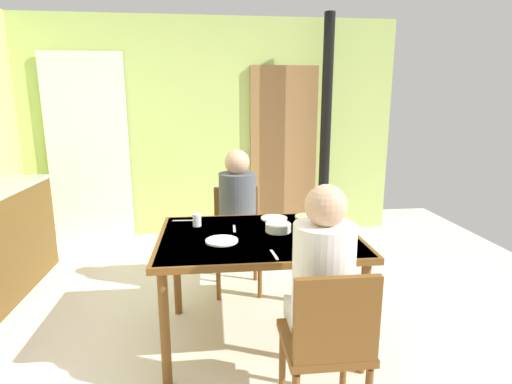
% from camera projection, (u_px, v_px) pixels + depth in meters
% --- Properties ---
extents(ground_plane, '(6.52, 6.52, 0.00)m').
position_uv_depth(ground_plane, '(208.00, 350.00, 2.63)').
color(ground_plane, silver).
extents(wall_back, '(4.49, 0.10, 2.53)m').
position_uv_depth(wall_back, '(206.00, 129.00, 4.78)').
color(wall_back, '#B5CF6D').
rests_on(wall_back, ground_plane).
extents(door_wooden, '(0.80, 0.05, 2.00)m').
position_uv_depth(door_wooden, '(283.00, 152.00, 4.86)').
color(door_wooden, olive).
rests_on(door_wooden, ground_plane).
extents(stove_pipe_column, '(0.12, 0.12, 2.53)m').
position_uv_depth(stove_pipe_column, '(326.00, 131.00, 4.59)').
color(stove_pipe_column, black).
rests_on(stove_pipe_column, ground_plane).
extents(curtain_panel, '(0.90, 0.03, 2.13)m').
position_uv_depth(curtain_panel, '(88.00, 149.00, 4.58)').
color(curtain_panel, white).
rests_on(curtain_panel, ground_plane).
extents(dining_table, '(1.28, 0.96, 0.75)m').
position_uv_depth(dining_table, '(259.00, 246.00, 2.61)').
color(dining_table, brown).
rests_on(dining_table, ground_plane).
extents(chair_near_diner, '(0.40, 0.40, 0.87)m').
position_uv_depth(chair_near_diner, '(328.00, 341.00, 1.87)').
color(chair_near_diner, brown).
rests_on(chair_near_diner, ground_plane).
extents(chair_far_diner, '(0.40, 0.40, 0.87)m').
position_uv_depth(chair_far_diner, '(237.00, 232.00, 3.45)').
color(chair_far_diner, brown).
rests_on(chair_far_diner, ground_plane).
extents(person_near_diner, '(0.30, 0.37, 0.77)m').
position_uv_depth(person_near_diner, '(323.00, 273.00, 1.94)').
color(person_near_diner, silver).
rests_on(person_near_diner, ground_plane).
extents(person_far_diner, '(0.30, 0.37, 0.77)m').
position_uv_depth(person_far_diner, '(238.00, 204.00, 3.25)').
color(person_far_diner, '#49475E').
rests_on(person_far_diner, ground_plane).
extents(water_bottle_green_near, '(0.08, 0.08, 0.31)m').
position_uv_depth(water_bottle_green_near, '(338.00, 219.00, 2.44)').
color(water_bottle_green_near, '#34985E').
rests_on(water_bottle_green_near, dining_table).
extents(water_bottle_green_far, '(0.08, 0.08, 0.30)m').
position_uv_depth(water_bottle_green_far, '(313.00, 217.00, 2.49)').
color(water_bottle_green_far, green).
rests_on(water_bottle_green_far, dining_table).
extents(serving_bowl_center, '(0.17, 0.17, 0.05)m').
position_uv_depth(serving_bowl_center, '(278.00, 227.00, 2.66)').
color(serving_bowl_center, silver).
rests_on(serving_bowl_center, dining_table).
extents(dinner_plate_near_left, '(0.19, 0.19, 0.01)m').
position_uv_depth(dinner_plate_near_left, '(274.00, 218.00, 2.94)').
color(dinner_plate_near_left, white).
rests_on(dinner_plate_near_left, dining_table).
extents(dinner_plate_near_right, '(0.20, 0.20, 0.01)m').
position_uv_depth(dinner_plate_near_right, '(222.00, 241.00, 2.47)').
color(dinner_plate_near_right, white).
rests_on(dinner_plate_near_right, dining_table).
extents(drinking_glass_by_near_diner, '(0.06, 0.06, 0.09)m').
position_uv_depth(drinking_glass_by_near_diner, '(197.00, 220.00, 2.77)').
color(drinking_glass_by_near_diner, silver).
rests_on(drinking_glass_by_near_diner, dining_table).
extents(drinking_glass_by_far_diner, '(0.06, 0.06, 0.09)m').
position_uv_depth(drinking_glass_by_far_diner, '(324.00, 242.00, 2.33)').
color(drinking_glass_by_far_diner, silver).
rests_on(drinking_glass_by_far_diner, dining_table).
extents(bread_plate_sliced, '(0.19, 0.19, 0.02)m').
position_uv_depth(bread_plate_sliced, '(308.00, 217.00, 2.95)').
color(bread_plate_sliced, '#DBB77A').
rests_on(bread_plate_sliced, dining_table).
extents(cutlery_knife_near, '(0.02, 0.15, 0.00)m').
position_uv_depth(cutlery_knife_near, '(234.00, 229.00, 2.71)').
color(cutlery_knife_near, silver).
rests_on(cutlery_knife_near, dining_table).
extents(cutlery_fork_near, '(0.15, 0.02, 0.00)m').
position_uv_depth(cutlery_fork_near, '(183.00, 220.00, 2.90)').
color(cutlery_fork_near, silver).
rests_on(cutlery_fork_near, dining_table).
extents(cutlery_knife_far, '(0.12, 0.11, 0.00)m').
position_uv_depth(cutlery_knife_far, '(318.00, 231.00, 2.65)').
color(cutlery_knife_far, silver).
rests_on(cutlery_knife_far, dining_table).
extents(cutlery_fork_far, '(0.03, 0.15, 0.00)m').
position_uv_depth(cutlery_fork_far, '(274.00, 255.00, 2.25)').
color(cutlery_fork_far, silver).
rests_on(cutlery_fork_far, dining_table).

